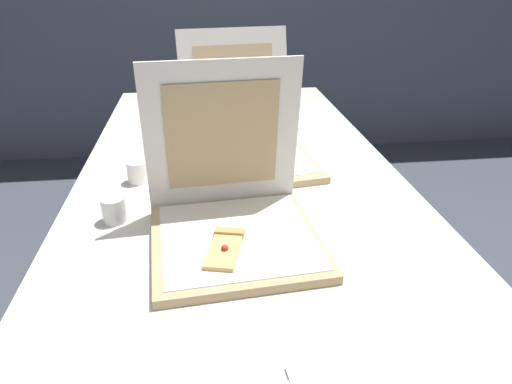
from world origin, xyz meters
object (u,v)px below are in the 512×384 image
Objects in this scene: table at (243,198)px; pizza_box_middle at (249,144)px; cup_white_mid at (137,172)px; cup_white_far at (182,135)px; pizza_box_front at (232,217)px; cup_white_near_center at (114,210)px.

table is 0.21m from pizza_box_middle.
pizza_box_middle reaches higher than cup_white_mid.
cup_white_far is at bearing 68.71° from cup_white_mid.
cup_white_mid is at bearing 169.37° from table.
pizza_box_front is 0.43m from cup_white_mid.
table is 0.32m from cup_white_mid.
pizza_box_middle is at bearing 78.26° from table.
pizza_box_front is at bearing -21.12° from cup_white_near_center.
pizza_box_front is at bearing -100.00° from table.
cup_white_near_center is at bearing 153.99° from pizza_box_front.
cup_white_far is (-0.13, 0.66, -0.02)m from pizza_box_front.
cup_white_far is at bearing 73.97° from cup_white_near_center.
cup_white_near_center is at bearing -106.03° from cup_white_far.
cup_white_mid reaches higher than table.
cup_white_mid is (-0.31, 0.06, 0.08)m from table.
pizza_box_front is 0.68m from cup_white_far.
pizza_box_middle is 7.77× the size of cup_white_mid.
pizza_box_middle is 0.53m from cup_white_near_center.
table is at bearing 26.77° from cup_white_near_center.
table is 4.42× the size of pizza_box_middle.
pizza_box_middle reaches higher than cup_white_far.
pizza_box_middle is 7.77× the size of cup_white_near_center.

